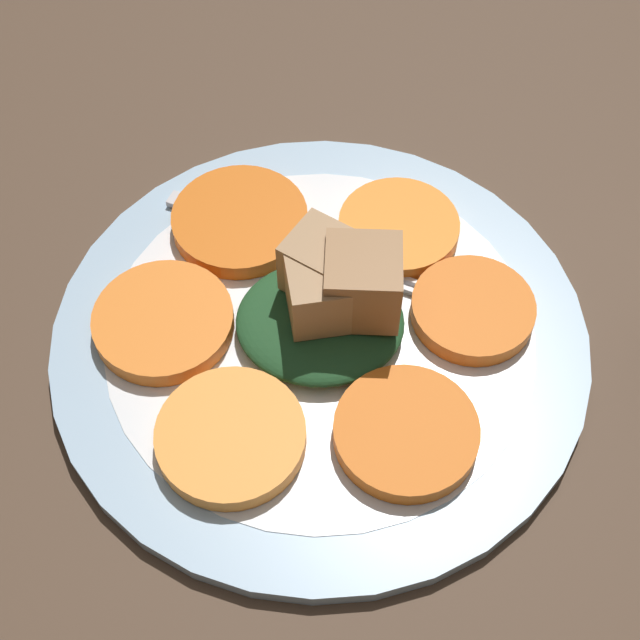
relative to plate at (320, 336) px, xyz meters
The scene contains 10 objects.
table_slab 1.52cm from the plate, ahead, with size 120.00×120.00×2.00cm, color #4C3828.
plate is the anchor object (origin of this frame).
carrot_slice_0 8.98cm from the plate, ahead, with size 8.01×8.01×1.12cm, color orange.
carrot_slice_1 8.55cm from the plate, 58.04° to the left, with size 7.91×7.91×1.12cm, color #F99438.
carrot_slice_2 8.26cm from the plate, 124.73° to the left, with size 7.66×7.66×1.12cm, color orange.
carrot_slice_3 8.89cm from the plate, behind, with size 7.10×7.10×1.12cm, color orange.
carrot_slice_4 8.70cm from the plate, 122.56° to the right, with size 7.40×7.40×1.12cm, color orange.
carrot_slice_5 9.25cm from the plate, 56.12° to the right, with size 8.38×8.38×1.12cm, color #D66014.
center_pile 2.97cm from the plate, 140.41° to the right, with size 9.53×8.90×5.82cm.
fork 5.96cm from the plate, 89.01° to the right, with size 18.93×8.81×0.40cm.
Camera 1 is at (-0.68, 28.36, 45.31)cm, focal length 50.00 mm.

